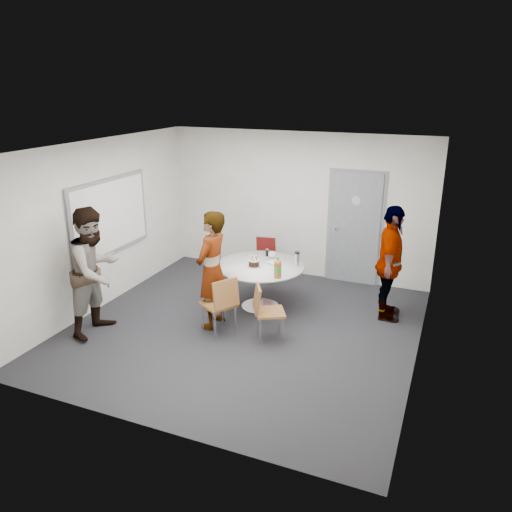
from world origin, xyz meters
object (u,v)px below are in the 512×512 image
at_px(whiteboard, 111,216).
at_px(chair_far, 265,255).
at_px(chair_near_left, 222,301).
at_px(chair_near_right, 264,307).
at_px(door, 355,228).
at_px(person_right, 390,263).
at_px(table, 262,271).
at_px(person_left, 95,271).
at_px(person_main, 212,270).

distance_m(whiteboard, chair_far, 2.85).
xyz_separation_m(chair_near_left, chair_near_right, (0.62, 0.11, -0.04)).
relative_size(door, chair_near_left, 2.35).
xyz_separation_m(chair_near_right, person_right, (1.51, 1.41, 0.40)).
xyz_separation_m(table, chair_near_left, (-0.19, -1.09, -0.10)).
bearing_deg(chair_near_left, person_left, 139.04).
distance_m(chair_near_left, person_left, 1.87).
xyz_separation_m(person_main, person_left, (-1.48, -0.80, 0.05)).
bearing_deg(chair_far, person_main, 79.49).
bearing_deg(person_right, person_main, 112.68).
relative_size(person_main, person_right, 0.99).
relative_size(chair_far, person_left, 0.42).
xyz_separation_m(person_left, person_right, (3.87, 2.07, -0.04)).
bearing_deg(person_left, whiteboard, 27.79).
height_order(whiteboard, chair_far, whiteboard).
height_order(whiteboard, person_main, whiteboard).
distance_m(whiteboard, person_right, 4.52).
xyz_separation_m(chair_near_left, person_left, (-1.74, -0.56, 0.40)).
xyz_separation_m(door, chair_far, (-1.54, -0.51, -0.54)).
bearing_deg(person_main, table, 154.87).
bearing_deg(person_right, person_left, 112.77).
height_order(person_main, person_right, person_right).
distance_m(door, whiteboard, 4.25).
bearing_deg(person_main, chair_near_right, 84.67).
height_order(person_main, person_left, person_left).
bearing_deg(chair_near_right, table, 174.87).
xyz_separation_m(chair_far, person_right, (2.36, -0.78, 0.42)).
distance_m(door, table, 2.08).
bearing_deg(chair_near_left, person_right, -23.20).
bearing_deg(person_main, chair_far, -178.05).
distance_m(table, chair_far, 1.28).
bearing_deg(person_right, chair_near_left, 120.08).
relative_size(table, chair_near_left, 1.58).
bearing_deg(person_main, whiteboard, -95.22).
height_order(door, person_left, door).
bearing_deg(door, chair_far, -161.54).
relative_size(chair_near_left, person_left, 0.48).
xyz_separation_m(table, person_right, (1.94, 0.42, 0.25)).
height_order(chair_near_left, person_main, person_main).
distance_m(whiteboard, person_main, 2.08).
height_order(person_left, person_right, person_left).
relative_size(table, chair_far, 1.79).
bearing_deg(person_left, door, -39.72).
xyz_separation_m(chair_near_left, person_main, (-0.27, 0.24, 0.35)).
bearing_deg(whiteboard, person_right, 12.77).
distance_m(whiteboard, person_left, 1.30).
bearing_deg(table, person_right, 12.37).
bearing_deg(chair_near_right, chair_near_left, -108.84).
distance_m(chair_near_left, person_right, 2.63).
relative_size(whiteboard, person_left, 1.00).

